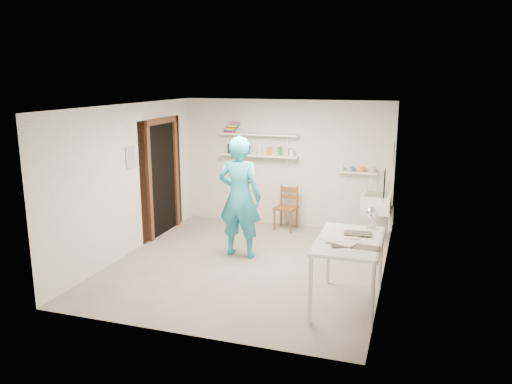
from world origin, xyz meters
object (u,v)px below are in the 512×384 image
(man, at_px, (240,197))
(wall_clock, at_px, (244,174))
(belfast_sink, at_px, (376,203))
(wooden_chair, at_px, (286,208))
(desk_lamp, at_px, (372,213))
(work_table, at_px, (348,273))

(man, distance_m, wall_clock, 0.39)
(belfast_sink, xyz_separation_m, wooden_chair, (-1.66, 0.22, -0.29))
(wooden_chair, bearing_deg, desk_lamp, -44.52)
(work_table, bearing_deg, wall_clock, 141.55)
(wall_clock, distance_m, work_table, 2.57)
(wall_clock, bearing_deg, man, -86.26)
(man, relative_size, desk_lamp, 11.86)
(man, relative_size, wooden_chair, 2.32)
(work_table, relative_size, desk_lamp, 8.00)
(wooden_chair, height_order, desk_lamp, desk_lamp)
(wall_clock, bearing_deg, belfast_sink, 31.56)
(belfast_sink, relative_size, wall_clock, 1.73)
(belfast_sink, height_order, work_table, work_table)
(man, bearing_deg, belfast_sink, -143.83)
(man, distance_m, wooden_chair, 1.71)
(wall_clock, xyz_separation_m, work_table, (1.90, -1.50, -0.85))
(belfast_sink, height_order, desk_lamp, desk_lamp)
(wall_clock, distance_m, desk_lamp, 2.34)
(belfast_sink, bearing_deg, wooden_chair, 172.36)
(man, relative_size, wall_clock, 5.56)
(belfast_sink, bearing_deg, desk_lamp, -87.18)
(belfast_sink, distance_m, work_table, 2.66)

